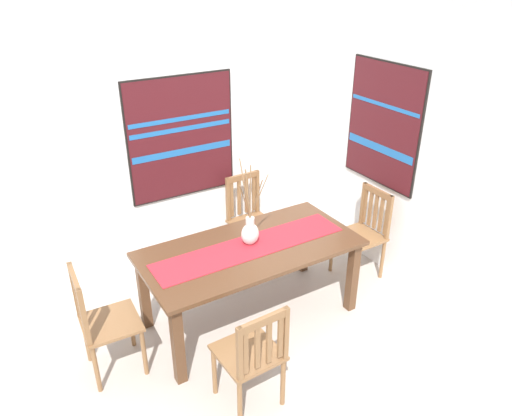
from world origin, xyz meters
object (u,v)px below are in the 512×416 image
object	(u,v)px
dining_table	(251,257)
chair_2	(103,321)
centerpiece_vase	(250,231)
chair_0	(364,231)
chair_1	(250,218)
chair_3	(252,354)
painting_on_back_wall	(181,138)
painting_on_side_wall	(384,125)

from	to	relation	value
dining_table	chair_2	world-z (taller)	chair_2
dining_table	centerpiece_vase	distance (m)	0.24
dining_table	chair_0	bearing A→B (deg)	1.03
chair_1	chair_3	size ratio (longest dim) A/B	1.06
chair_0	chair_3	distance (m)	2.01
chair_1	painting_on_back_wall	size ratio (longest dim) A/B	0.79
chair_2	chair_0	bearing A→B (deg)	0.06
centerpiece_vase	painting_on_back_wall	world-z (taller)	painting_on_back_wall
chair_0	painting_on_back_wall	size ratio (longest dim) A/B	0.78
centerpiece_vase	chair_2	world-z (taller)	centerpiece_vase
chair_3	painting_on_side_wall	world-z (taller)	painting_on_side_wall
painting_on_back_wall	painting_on_side_wall	xyz separation A→B (m)	(1.68, -0.94, 0.11)
centerpiece_vase	chair_2	xyz separation A→B (m)	(-1.30, -0.02, -0.38)
chair_3	painting_on_side_wall	distance (m)	2.53
chair_0	painting_on_back_wall	world-z (taller)	painting_on_back_wall
chair_2	centerpiece_vase	bearing A→B (deg)	1.05
chair_3	painting_on_side_wall	bearing A→B (deg)	26.48
chair_0	chair_1	distance (m)	1.18
centerpiece_vase	chair_3	world-z (taller)	centerpiece_vase
chair_1	chair_3	xyz separation A→B (m)	(-0.98, -1.70, -0.02)
centerpiece_vase	chair_1	world-z (taller)	centerpiece_vase
centerpiece_vase	chair_0	world-z (taller)	centerpiece_vase
centerpiece_vase	painting_on_side_wall	bearing A→B (deg)	5.17
chair_2	painting_on_side_wall	distance (m)	3.05
painting_on_back_wall	dining_table	bearing A→B (deg)	-85.17
chair_1	chair_3	bearing A→B (deg)	-119.86
chair_1	dining_table	bearing A→B (deg)	-119.85
chair_0	painting_on_back_wall	bearing A→B (deg)	142.17
dining_table	chair_0	xyz separation A→B (m)	(1.33, 0.02, -0.15)
chair_0	chair_2	bearing A→B (deg)	-179.94
centerpiece_vase	chair_0	size ratio (longest dim) A/B	0.77
chair_3	painting_on_side_wall	xyz separation A→B (m)	(2.07, 1.03, 1.03)
dining_table	chair_2	bearing A→B (deg)	179.05
chair_1	painting_on_side_wall	xyz separation A→B (m)	(1.10, -0.67, 1.01)
centerpiece_vase	chair_0	bearing A→B (deg)	-0.93
centerpiece_vase	chair_3	size ratio (longest dim) A/B	0.79
chair_3	painting_on_back_wall	distance (m)	2.21
chair_2	chair_3	size ratio (longest dim) A/B	1.06
dining_table	painting_on_side_wall	size ratio (longest dim) A/B	1.57
chair_2	painting_on_back_wall	world-z (taller)	painting_on_back_wall
painting_on_back_wall	painting_on_side_wall	size ratio (longest dim) A/B	1.00
chair_0	chair_3	world-z (taller)	chair_0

